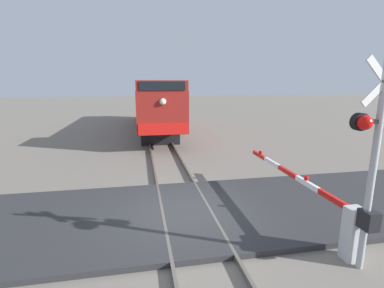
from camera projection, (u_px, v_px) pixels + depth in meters
ground_plane at (187, 215)px, 8.45m from camera, size 160.00×160.00×0.00m
rail_track_left at (163, 215)px, 8.30m from camera, size 0.08×80.00×0.15m
rail_track_right at (210, 211)px, 8.56m from camera, size 0.08×80.00×0.15m
road_surface at (186, 213)px, 8.43m from camera, size 36.00×4.79×0.15m
locomotive at (155, 105)px, 23.14m from camera, size 2.92×16.83×4.05m
crossing_signal at (378, 142)px, 5.43m from camera, size 1.18×0.33×4.40m
crossing_gate at (330, 209)px, 6.91m from camera, size 0.36×6.11×1.35m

